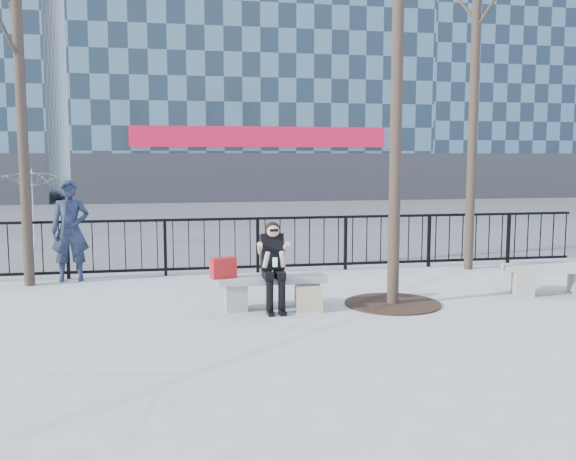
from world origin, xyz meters
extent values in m
plane|color=gray|center=(0.00, 0.00, 0.00)|extent=(120.00, 120.00, 0.00)
cube|color=#474747|center=(0.00, 15.00, 0.00)|extent=(60.00, 23.00, 0.01)
cube|color=black|center=(0.00, 3.00, 1.08)|extent=(14.00, 0.05, 0.05)
cube|color=black|center=(0.00, 3.00, 0.12)|extent=(14.00, 0.05, 0.05)
cube|color=#2D2D30|center=(3.00, 21.96, 1.20)|extent=(18.00, 0.08, 2.40)
cube|color=red|center=(3.00, 21.90, 3.20)|extent=(12.60, 0.12, 1.00)
cube|color=slate|center=(20.00, 27.00, 10.00)|extent=(16.00, 10.00, 20.00)
cube|color=#2D2D30|center=(20.00, 21.96, 1.20)|extent=(16.00, 0.08, 2.40)
cylinder|color=black|center=(1.90, -0.10, 3.75)|extent=(0.18, 0.18, 7.50)
cylinder|color=black|center=(-4.00, 2.50, 3.25)|extent=(0.18, 0.18, 6.50)
cylinder|color=black|center=(4.50, 2.60, 3.50)|extent=(0.18, 0.18, 7.00)
cylinder|color=black|center=(1.90, -0.10, 0.01)|extent=(1.50, 1.50, 0.02)
cube|color=slate|center=(-0.55, 0.00, 0.20)|extent=(0.32, 0.38, 0.40)
cube|color=slate|center=(0.55, 0.00, 0.20)|extent=(0.32, 0.38, 0.40)
cube|color=gray|center=(0.00, 0.00, 0.45)|extent=(1.65, 0.46, 0.09)
cube|color=slate|center=(4.27, 0.14, 0.19)|extent=(0.31, 0.37, 0.38)
cube|color=gray|center=(4.80, 0.14, 0.43)|extent=(1.59, 0.44, 0.09)
cube|color=#AD1615|center=(-0.73, 0.02, 0.64)|extent=(0.41, 0.27, 0.31)
cube|color=beige|center=(0.51, -0.34, 0.19)|extent=(0.41, 0.19, 0.38)
imported|color=black|center=(-3.31, 2.80, 0.94)|extent=(0.70, 0.47, 1.88)
imported|color=yellow|center=(-4.80, 7.08, 1.01)|extent=(2.22, 2.26, 2.01)
camera|label=1|loc=(-1.52, -9.46, 2.33)|focal=40.00mm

